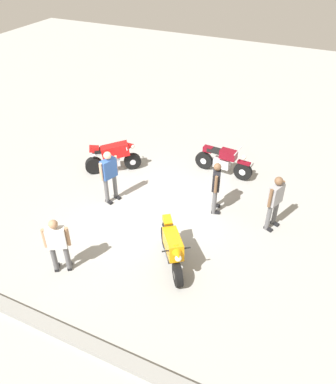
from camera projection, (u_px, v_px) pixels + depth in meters
ground_plane at (153, 212)px, 11.76m from camera, size 40.00×40.00×0.00m
curb_edge at (57, 330)px, 8.35m from camera, size 14.00×0.30×0.15m
motorcycle_red_sportbike at (113, 156)px, 13.27m from camera, size 1.67×1.33×1.14m
motorcycle_maroon_cruiser at (223, 161)px, 13.16m from camera, size 2.09×0.70×1.09m
motorcycle_orange_sportbike at (172, 247)px, 9.67m from camera, size 1.31×1.68×1.14m
person_in_white_shirt at (57, 243)px, 9.30m from camera, size 0.59×0.49×1.65m
person_in_black_shirt at (216, 184)px, 11.27m from camera, size 0.42×0.65×1.68m
person_in_blue_shirt at (109, 173)px, 11.65m from camera, size 0.43×0.66×1.75m
person_in_gray_shirt at (275, 199)px, 10.63m from camera, size 0.44×0.65×1.72m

